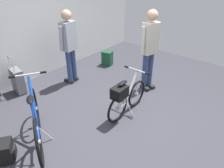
{
  "coord_description": "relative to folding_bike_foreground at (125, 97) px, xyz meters",
  "views": [
    {
      "loc": [
        -2.46,
        -1.79,
        2.42
      ],
      "look_at": [
        0.06,
        0.3,
        0.55
      ],
      "focal_mm": 33.53,
      "sensor_mm": 36.0,
      "label": 1
    }
  ],
  "objects": [
    {
      "name": "visitor_browsing",
      "position": [
        0.23,
        1.71,
        0.55
      ],
      "size": [
        0.53,
        0.31,
        1.65
      ],
      "color": "navy",
      "rests_on": "ground_plane"
    },
    {
      "name": "visitor_near_wall",
      "position": [
        1.1,
        0.22,
        0.59
      ],
      "size": [
        0.52,
        0.34,
        1.7
      ],
      "color": "navy",
      "rests_on": "ground_plane"
    },
    {
      "name": "handbag_on_floor",
      "position": [
        -1.88,
        0.67,
        -0.24
      ],
      "size": [
        0.3,
        0.32,
        0.3
      ],
      "color": "black",
      "rests_on": "ground_plane"
    },
    {
      "name": "folding_bike_foreground",
      "position": [
        0.0,
        0.0,
        0.0
      ],
      "size": [
        1.15,
        0.53,
        0.81
      ],
      "color": "black",
      "rests_on": "ground_plane"
    },
    {
      "name": "rolling_suitcase",
      "position": [
        -0.82,
        2.23,
        -0.1
      ],
      "size": [
        0.23,
        0.38,
        0.83
      ],
      "color": "slate",
      "rests_on": "ground_plane"
    },
    {
      "name": "backpack_on_floor",
      "position": [
        1.49,
        1.71,
        -0.19
      ],
      "size": [
        0.29,
        0.31,
        0.39
      ],
      "color": "#19472D",
      "rests_on": "ground_plane"
    },
    {
      "name": "back_wall",
      "position": [
        -0.07,
        2.62,
        1.14
      ],
      "size": [
        6.99,
        0.1,
        3.05
      ],
      "primitive_type": "cube",
      "color": "white",
      "rests_on": "ground_plane"
    },
    {
      "name": "display_bike_left",
      "position": [
        -1.39,
        0.62,
        0.0
      ],
      "size": [
        0.8,
        1.31,
        1.04
      ],
      "color": "black",
      "rests_on": "ground_plane"
    },
    {
      "name": "ground_plane",
      "position": [
        -0.07,
        -0.01,
        -0.39
      ],
      "size": [
        6.99,
        6.99,
        0.0
      ],
      "primitive_type": "plane",
      "color": "#38383F"
    }
  ]
}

